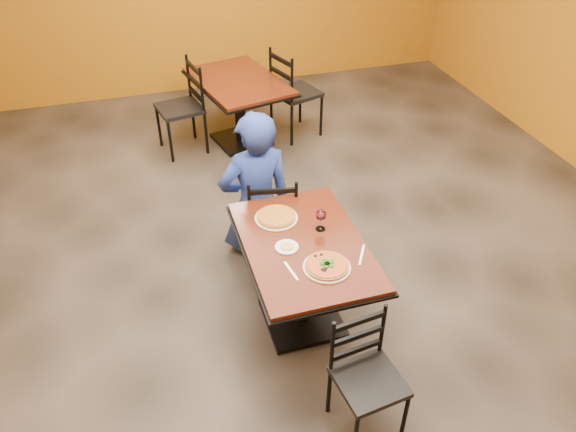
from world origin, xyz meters
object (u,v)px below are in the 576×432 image
object	(u,v)px
wine_glass	(321,219)
chair_main_near	(369,382)
chair_second_left	(180,109)
table_second	(239,96)
chair_second_right	(296,93)
chair_main_far	(271,217)
plate_main	(327,267)
pizza_far	(276,216)
table_main	(304,265)
plate_far	(276,218)
diner	(255,183)
pizza_main	(327,265)
side_plate	(287,247)

from	to	relation	value
wine_glass	chair_main_near	bearing A→B (deg)	-93.11
chair_second_left	wine_glass	size ratio (longest dim) A/B	5.54
table_second	chair_second_right	bearing A→B (deg)	0.00
chair_main_far	plate_main	size ratio (longest dim) A/B	2.82
chair_second_right	pizza_far	size ratio (longest dim) A/B	3.65
table_main	plate_far	xyz separation A→B (m)	(-0.10, 0.32, 0.20)
pizza_far	wine_glass	xyz separation A→B (m)	(0.26, -0.21, 0.07)
chair_main_near	chair_main_far	bearing A→B (deg)	87.45
table_main	diner	world-z (taller)	diner
chair_main_near	chair_second_right	bearing A→B (deg)	72.04
diner	chair_second_right	bearing A→B (deg)	-121.46
pizza_main	pizza_far	size ratio (longest dim) A/B	1.01
plate_main	pizza_main	bearing A→B (deg)	0.00
pizza_main	wine_glass	xyz separation A→B (m)	(0.10, 0.39, 0.07)
chair_main_near	diner	bearing A→B (deg)	89.16
chair_second_left	plate_far	bearing A→B (deg)	-2.82
table_main	chair_main_far	world-z (taller)	chair_main_far
table_main	chair_second_left	bearing A→B (deg)	99.53
table_main	chair_main_near	distance (m)	0.96
chair_second_left	plate_main	size ratio (longest dim) A/B	3.21
chair_second_left	diner	xyz separation A→B (m)	(0.38, -1.88, 0.14)
plate_far	table_main	bearing A→B (deg)	-72.05
plate_main	pizza_main	size ratio (longest dim) A/B	1.09
chair_second_left	plate_far	xyz separation A→B (m)	(0.38, -2.53, 0.26)
table_main	pizza_main	size ratio (longest dim) A/B	4.33
chair_main_far	pizza_far	xyz separation A→B (m)	(-0.08, -0.44, 0.33)
pizza_main	chair_main_near	bearing A→B (deg)	-86.74
table_second	pizza_far	bearing A→B (deg)	-96.50
chair_main_far	diner	size ratio (longest dim) A/B	0.68
table_second	pizza_main	bearing A→B (deg)	-92.22
plate_far	pizza_far	bearing A→B (deg)	63.43
chair_main_far	chair_second_right	distance (m)	2.27
diner	chair_main_far	bearing A→B (deg)	104.15
diner	side_plate	size ratio (longest dim) A/B	8.04
chair_main_near	chair_main_far	distance (m)	1.71
chair_main_far	chair_second_left	bearing A→B (deg)	-67.54
table_second	chair_second_right	world-z (taller)	chair_second_right
chair_second_left	side_plate	bearing A→B (deg)	-4.21
diner	pizza_main	bearing A→B (deg)	92.75
chair_main_near	chair_second_right	distance (m)	3.88
chair_main_far	plate_far	world-z (taller)	chair_main_far
chair_main_near	plate_main	bearing A→B (deg)	86.43
table_second	plate_far	size ratio (longest dim) A/B	4.56
plate_far	wine_glass	bearing A→B (deg)	-38.29
diner	pizza_main	world-z (taller)	diner
chair_main_far	side_plate	world-z (taller)	chair_main_far
table_main	chair_main_far	distance (m)	0.77
pizza_main	chair_main_far	bearing A→B (deg)	94.93
pizza_far	table_second	bearing A→B (deg)	83.50
chair_second_left	pizza_main	xyz separation A→B (m)	(0.54, -3.14, 0.27)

